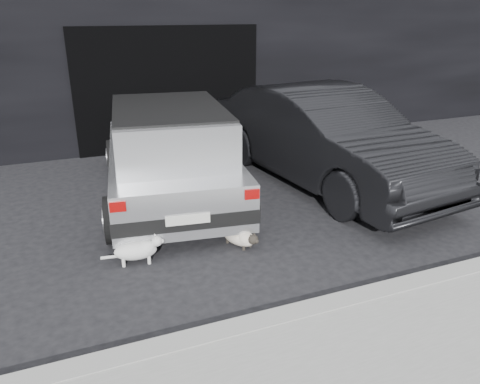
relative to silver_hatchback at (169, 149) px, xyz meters
name	(u,v)px	position (x,y,z in m)	size (l,w,h in m)	color
ground	(175,226)	(-0.24, -1.06, -0.84)	(80.00, 80.00, 0.00)	black
building_facade	(147,27)	(0.76, 4.94, 1.66)	(34.00, 4.00, 5.00)	black
garage_opening	(170,89)	(0.76, 2.93, 0.46)	(4.00, 0.10, 2.60)	black
curb	(334,306)	(0.76, -3.66, -0.78)	(18.00, 0.25, 0.12)	gray
silver_hatchback	(169,149)	(0.00, 0.00, 0.00)	(2.52, 4.39, 1.54)	silver
second_car	(325,137)	(2.71, -0.25, -0.01)	(1.76, 5.05, 1.66)	black
cat_siamese	(241,238)	(0.42, -1.98, -0.72)	(0.44, 0.66, 0.25)	beige
cat_white	(139,250)	(-0.90, -1.91, -0.67)	(0.77, 0.33, 0.36)	silver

